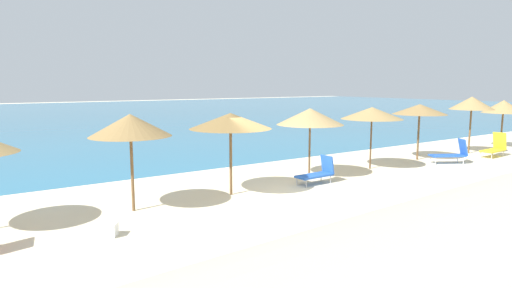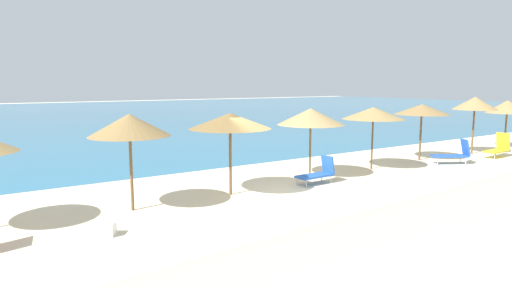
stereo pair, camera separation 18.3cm
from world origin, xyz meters
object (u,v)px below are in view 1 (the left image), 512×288
Objects in this scene: lounge_chair_0 at (318,172)px; beach_umbrella_4 at (130,125)px; lounge_chair_3 at (495,147)px; beach_umbrella_5 at (230,121)px; lounge_chair_2 at (452,153)px; cooler_box at (105,230)px; beach_umbrella_7 at (372,113)px; beach_umbrella_8 at (420,109)px; beach_umbrella_6 at (310,117)px; beach_umbrella_9 at (472,103)px; beach_umbrella_10 at (504,107)px.

beach_umbrella_4 is at bearing 85.18° from lounge_chair_0.
lounge_chair_3 is at bearing -3.39° from beach_umbrella_4.
beach_umbrella_5 reaches higher than lounge_chair_2.
lounge_chair_3 reaches higher than cooler_box.
beach_umbrella_7 is 1.79× the size of lounge_chair_0.
beach_umbrella_8 is 15.25m from cooler_box.
beach_umbrella_6 reaches higher than lounge_chair_2.
cooler_box is at bearing -170.18° from beach_umbrella_7.
lounge_chair_2 is (3.91, -1.25, -1.86)m from beach_umbrella_7.
beach_umbrella_9 is 4.12m from lounge_chair_2.
beach_umbrella_6 reaches higher than beach_umbrella_5.
beach_umbrella_8 is 4.61× the size of cooler_box.
beach_umbrella_5 reaches higher than beach_umbrella_7.
beach_umbrella_9 reaches higher than lounge_chair_0.
beach_umbrella_10 is 4.68× the size of cooler_box.
beach_umbrella_6 is 8.75m from cooler_box.
beach_umbrella_7 reaches higher than cooler_box.
beach_umbrella_4 reaches higher than cooler_box.
beach_umbrella_7 is at bearing -79.22° from lounge_chair_0.
lounge_chair_0 is (-14.33, -0.72, -1.88)m from beach_umbrella_10.
beach_umbrella_10 is at bearing -88.23° from lounge_chair_0.
lounge_chair_2 is at bearing -161.72° from beach_umbrella_9.
beach_umbrella_7 is 7.75m from lounge_chair_3.
beach_umbrella_10 is (17.70, 0.32, -0.09)m from beach_umbrella_5.
beach_umbrella_4 is 0.94× the size of beach_umbrella_9.
cooler_box is (-18.81, -0.59, -0.30)m from lounge_chair_3.
beach_umbrella_7 is 7.29m from beach_umbrella_9.
beach_umbrella_10 is (7.17, -0.26, -0.08)m from beach_umbrella_8.
lounge_chair_0 reaches higher than cooler_box.
beach_umbrella_6 is 1.01× the size of beach_umbrella_8.
beach_umbrella_5 is 3.83m from beach_umbrella_6.
beach_umbrella_10 reaches higher than cooler_box.
beach_umbrella_5 is at bearing -0.54° from beach_umbrella_4.
beach_umbrella_8 is at bearing 3.17° from beach_umbrella_5.
beach_umbrella_4 is at bearing 116.52° from lounge_chair_2.
lounge_chair_2 is at bearing -3.68° from beach_umbrella_4.
beach_umbrella_5 is at bearing 115.61° from lounge_chair_2.
beach_umbrella_4 is 4.82× the size of cooler_box.
beach_umbrella_4 is 1.04× the size of beach_umbrella_5.
cooler_box is at bearing 97.74° from lounge_chair_0.
beach_umbrella_7 is at bearing 102.49° from lounge_chair_2.
beach_umbrella_4 is 17.47m from beach_umbrella_9.
beach_umbrella_7 is (3.22, -0.18, 0.01)m from beach_umbrella_6.
lounge_chair_2 is at bearing 84.92° from lounge_chair_3.
beach_umbrella_8 is 0.90× the size of beach_umbrella_9.
beach_umbrella_4 is at bearing -179.19° from beach_umbrella_10.
lounge_chair_3 is (10.61, -1.56, -1.87)m from beach_umbrella_6.
beach_umbrella_4 is 14.26m from lounge_chair_2.
beach_umbrella_10 is at bearing -0.25° from beach_umbrella_7.
beach_umbrella_8 reaches higher than cooler_box.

